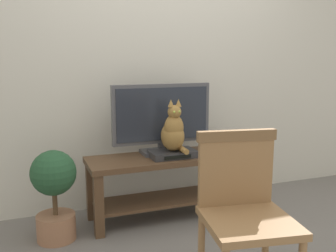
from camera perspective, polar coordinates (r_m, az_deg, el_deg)
ground_plane at (r=2.92m, az=5.00°, el=-16.97°), size 12.00×12.00×0.00m
back_wall at (r=3.53m, az=-1.82°, el=11.33°), size 7.00×0.12×2.80m
tv_stand at (r=3.23m, az=-0.31°, el=-7.14°), size 1.29×0.44×0.53m
tv at (r=3.21m, az=-0.91°, el=1.34°), size 0.84×0.20×0.58m
media_box at (r=3.14m, az=0.68°, el=-4.10°), size 0.37×0.23×0.05m
cat at (r=3.09m, az=0.79°, el=-0.82°), size 0.18×0.28×0.42m
wooden_chair at (r=2.17m, az=11.01°, el=-11.13°), size 0.52×0.52×0.93m
book_stack at (r=3.36m, az=7.40°, el=-2.66°), size 0.22×0.18×0.13m
potted_plant at (r=2.95m, az=-16.40°, el=-9.08°), size 0.33×0.33×0.68m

